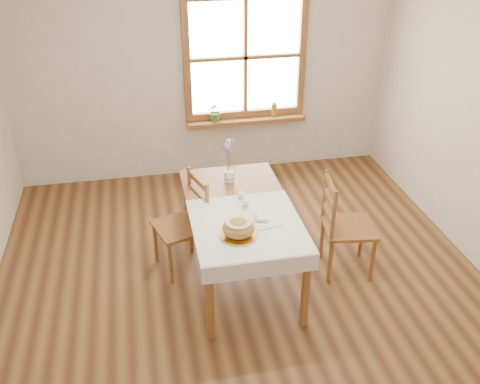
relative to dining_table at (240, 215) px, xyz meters
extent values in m
plane|color=brown|center=(0.00, -0.30, -0.66)|extent=(5.00, 5.00, 0.00)
cube|color=beige|center=(0.00, 2.20, 0.64)|extent=(4.50, 0.10, 2.60)
cube|color=#965A2E|center=(0.50, 2.16, 0.10)|extent=(1.46, 0.08, 0.08)
cube|color=#965A2E|center=(-0.19, 2.16, 0.79)|extent=(0.08, 0.08, 1.30)
cube|color=#965A2E|center=(1.19, 2.16, 0.79)|extent=(0.08, 0.08, 1.30)
cube|color=#965A2E|center=(0.50, 2.16, 0.79)|extent=(0.04, 0.06, 1.30)
cube|color=#965A2E|center=(0.50, 2.16, 0.79)|extent=(1.30, 0.06, 0.04)
cube|color=white|center=(0.50, 2.19, 0.79)|extent=(1.30, 0.01, 1.30)
cube|color=#965A2E|center=(0.50, 2.10, 0.03)|extent=(1.46, 0.20, 0.05)
cube|color=#965A2E|center=(0.00, 0.00, 0.06)|extent=(0.90, 1.60, 0.05)
cylinder|color=#965A2E|center=(-0.39, -0.74, -0.31)|extent=(0.07, 0.07, 0.70)
cylinder|color=#965A2E|center=(0.39, -0.74, -0.31)|extent=(0.07, 0.07, 0.70)
cylinder|color=#965A2E|center=(-0.39, 0.74, -0.31)|extent=(0.07, 0.07, 0.70)
cylinder|color=#965A2E|center=(0.39, 0.74, -0.31)|extent=(0.07, 0.07, 0.70)
cube|color=silver|center=(0.00, -0.30, 0.09)|extent=(0.91, 0.99, 0.01)
cylinder|color=white|center=(-0.10, -0.45, 0.10)|extent=(0.35, 0.35, 0.02)
ellipsoid|color=#B0833E|center=(-0.10, -0.45, 0.18)|extent=(0.26, 0.26, 0.14)
cube|color=silver|center=(0.14, -0.29, 0.10)|extent=(0.29, 0.26, 0.01)
cylinder|color=white|center=(0.04, -0.05, 0.14)|extent=(0.06, 0.06, 0.09)
cylinder|color=white|center=(0.03, 0.08, 0.14)|extent=(0.06, 0.06, 0.10)
cylinder|color=white|center=(-0.01, 0.47, 0.14)|extent=(0.10, 0.10, 0.11)
imported|color=#407830|center=(0.12, 2.10, 0.14)|extent=(0.23, 0.25, 0.18)
cylinder|color=#B67A21|center=(0.85, 2.10, 0.14)|extent=(0.07, 0.07, 0.18)
camera|label=1|loc=(-0.79, -3.91, 2.50)|focal=40.00mm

